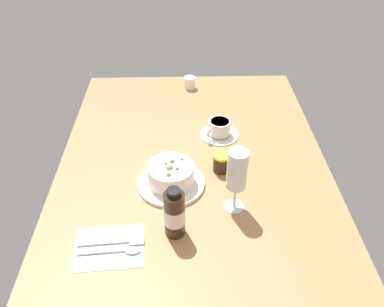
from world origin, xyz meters
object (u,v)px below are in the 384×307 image
at_px(sauce_bottle_brown, 174,214).
at_px(coffee_cup, 219,129).
at_px(cutlery_setting, 111,247).
at_px(jam_jar, 221,162).
at_px(wine_glass, 237,172).
at_px(porridge_bowl, 171,176).
at_px(creamer_jug, 190,83).

bearing_deg(sauce_bottle_brown, coffee_cup, 160.86).
xyz_separation_m(coffee_cup, sauce_bottle_brown, (0.43, -0.15, 0.04)).
xyz_separation_m(cutlery_setting, jam_jar, (-0.29, 0.30, 0.03)).
relative_size(wine_glass, jam_jar, 3.13).
bearing_deg(wine_glass, cutlery_setting, -67.70).
distance_m(porridge_bowl, cutlery_setting, 0.27).
distance_m(cutlery_setting, wine_glass, 0.37).
bearing_deg(porridge_bowl, creamer_jug, 173.49).
relative_size(cutlery_setting, creamer_jug, 3.32).
height_order(porridge_bowl, jam_jar, porridge_bowl).
bearing_deg(sauce_bottle_brown, creamer_jug, 175.98).
height_order(cutlery_setting, sauce_bottle_brown, sauce_bottle_brown).
bearing_deg(coffee_cup, cutlery_setting, -33.11).
distance_m(wine_glass, jam_jar, 0.18).
distance_m(creamer_jug, wine_glass, 0.69).
height_order(cutlery_setting, wine_glass, wine_glass).
relative_size(cutlery_setting, wine_glass, 0.96).
distance_m(cutlery_setting, jam_jar, 0.42).
bearing_deg(sauce_bottle_brown, wine_glass, 118.10).
xyz_separation_m(porridge_bowl, sauce_bottle_brown, (0.18, 0.01, 0.03)).
bearing_deg(coffee_cup, porridge_bowl, -33.14).
distance_m(porridge_bowl, wine_glass, 0.22).
xyz_separation_m(porridge_bowl, jam_jar, (-0.06, 0.15, -0.00)).
relative_size(creamer_jug, sauce_bottle_brown, 0.37).
xyz_separation_m(creamer_jug, jam_jar, (0.52, 0.08, 0.01)).
xyz_separation_m(cutlery_setting, creamer_jug, (-0.81, 0.21, 0.02)).
xyz_separation_m(creamer_jug, wine_glass, (0.68, 0.11, 0.10)).
bearing_deg(wine_glass, porridge_bowl, -118.18).
bearing_deg(porridge_bowl, wine_glass, 61.82).
relative_size(porridge_bowl, cutlery_setting, 1.08).
bearing_deg(jam_jar, porridge_bowl, -67.58).
relative_size(jam_jar, sauce_bottle_brown, 0.41).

